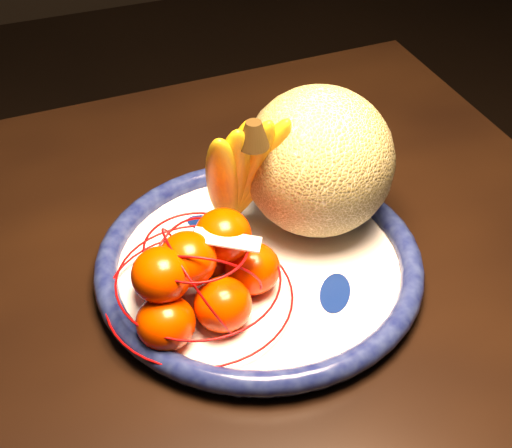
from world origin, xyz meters
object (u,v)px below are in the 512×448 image
object	(u,v)px
banana_bunch	(239,169)
dining_table	(60,346)
fruit_bowl	(259,265)
mandarin_bag	(199,275)
cantaloupe	(319,161)

from	to	relation	value
banana_bunch	dining_table	bearing A→B (deg)	177.45
fruit_bowl	banana_bunch	bearing A→B (deg)	92.91
dining_table	banana_bunch	xyz separation A→B (m)	(0.24, 0.02, 0.19)
banana_bunch	mandarin_bag	xyz separation A→B (m)	(-0.08, -0.09, -0.06)
dining_table	banana_bunch	distance (m)	0.31
fruit_bowl	mandarin_bag	size ratio (longest dim) A/B	1.53
cantaloupe	mandarin_bag	world-z (taller)	cantaloupe
mandarin_bag	dining_table	bearing A→B (deg)	155.09
dining_table	fruit_bowl	bearing A→B (deg)	-10.72
mandarin_bag	cantaloupe	bearing A→B (deg)	26.26
cantaloupe	fruit_bowl	bearing A→B (deg)	-151.17
cantaloupe	banana_bunch	world-z (taller)	banana_bunch
dining_table	mandarin_bag	distance (m)	0.22
dining_table	cantaloupe	world-z (taller)	cantaloupe
cantaloupe	mandarin_bag	distance (m)	0.20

